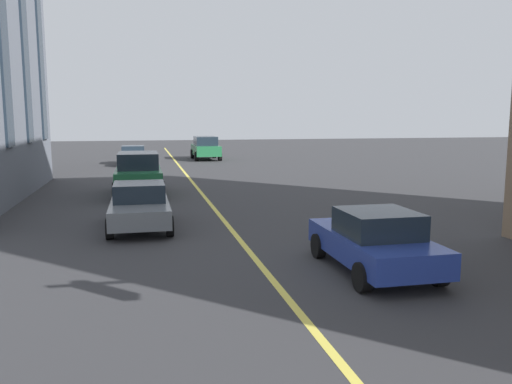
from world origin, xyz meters
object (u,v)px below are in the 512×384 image
object	(u,v)px
car_green_near	(206,148)
car_green_parked_b	(138,173)
car_silver_mid	(133,155)
car_grey_oncoming	(140,206)
car_blue_far	(375,241)

from	to	relation	value
car_green_near	car_green_parked_b	distance (m)	19.50
car_silver_mid	car_grey_oncoming	distance (m)	22.60
car_green_parked_b	car_blue_far	world-z (taller)	car_green_parked_b
car_grey_oncoming	car_green_parked_b	bearing A→B (deg)	0.34
car_grey_oncoming	car_blue_far	distance (m)	7.73
car_green_near	car_grey_oncoming	bearing A→B (deg)	168.55
car_blue_far	car_green_near	bearing A→B (deg)	-0.30
car_green_near	car_green_parked_b	xyz separation A→B (m)	(-18.76, 5.31, 0.00)
car_silver_mid	car_blue_far	distance (m)	28.94
car_blue_far	car_grey_oncoming	bearing A→B (deg)	41.30
car_green_near	car_blue_far	bearing A→B (deg)	179.70
car_silver_mid	car_green_parked_b	distance (m)	15.35
car_grey_oncoming	car_green_near	bearing A→B (deg)	-11.45
car_grey_oncoming	car_green_near	world-z (taller)	car_green_near
car_silver_mid	car_green_near	xyz separation A→B (m)	(3.42, -5.73, 0.27)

